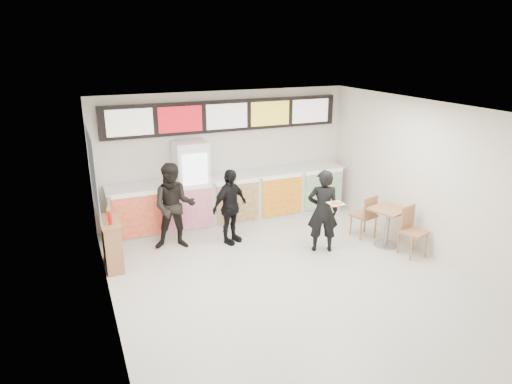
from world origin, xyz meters
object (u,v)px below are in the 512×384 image
cafe_table (388,220)px  condiment_ledge (112,243)px  customer_mid (230,207)px  drinks_fridge (192,186)px  customer_main (323,211)px  service_counter (232,199)px  customer_left (174,206)px

cafe_table → condiment_ledge: condiment_ledge is taller
customer_mid → condiment_ledge: (-2.40, -0.19, -0.32)m
drinks_fridge → customer_mid: (0.51, -1.04, -0.21)m
customer_mid → drinks_fridge: bearing=90.1°
drinks_fridge → customer_main: 2.97m
customer_mid → cafe_table: (2.92, -1.41, -0.23)m
drinks_fridge → cafe_table: size_ratio=1.17×
customer_mid → condiment_ledge: size_ratio=1.42×
customer_main → customer_mid: customer_main is taller
cafe_table → customer_mid: bearing=137.1°
customer_main → customer_mid: (-1.57, 1.08, -0.05)m
customer_main → condiment_ledge: size_ratio=1.52×
service_counter → customer_main: bearing=-61.4°
cafe_table → condiment_ledge: size_ratio=1.53×
customer_left → cafe_table: customer_left is taller
cafe_table → customer_left: bearing=141.1°
service_counter → customer_left: 1.77m
customer_main → condiment_ledge: customer_main is taller
condiment_ledge → service_counter: bearing=23.2°
customer_main → cafe_table: bearing=-170.0°
service_counter → customer_left: (-1.54, -0.82, 0.32)m
service_counter → customer_left: bearing=-151.8°
condiment_ledge → cafe_table: bearing=-12.9°
customer_mid → customer_left: bearing=143.7°
customer_left → cafe_table: 4.36m
drinks_fridge → cafe_table: bearing=-35.4°
service_counter → customer_left: customer_left is taller
condiment_ledge → customer_left: bearing=16.8°
cafe_table → drinks_fridge: bearing=127.4°
customer_left → customer_mid: customer_left is taller
condiment_ledge → customer_main: bearing=-12.6°
customer_left → customer_main: bearing=-9.8°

